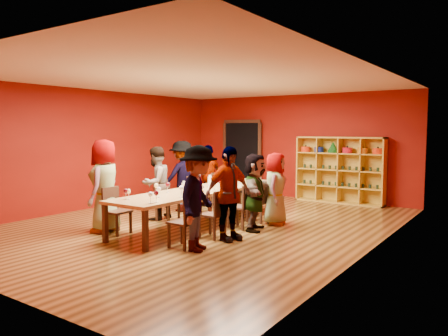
# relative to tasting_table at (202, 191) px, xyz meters

# --- Properties ---
(room_shell) EXTENTS (7.10, 9.10, 3.04)m
(room_shell) POSITION_rel_tasting_table_xyz_m (0.00, 0.00, 0.80)
(room_shell) COLOR #583917
(room_shell) RESTS_ON ground
(tasting_table) EXTENTS (1.10, 4.50, 0.75)m
(tasting_table) POSITION_rel_tasting_table_xyz_m (0.00, 0.00, 0.00)
(tasting_table) COLOR tan
(tasting_table) RESTS_ON ground
(doorway) EXTENTS (1.40, 0.17, 2.30)m
(doorway) POSITION_rel_tasting_table_xyz_m (-1.80, 4.43, 0.42)
(doorway) COLOR black
(doorway) RESTS_ON ground
(shelving_unit) EXTENTS (2.40, 0.40, 1.80)m
(shelving_unit) POSITION_rel_tasting_table_xyz_m (1.40, 4.32, 0.28)
(shelving_unit) COLOR gold
(shelving_unit) RESTS_ON ground
(chair_person_left_0) EXTENTS (0.42, 0.42, 0.89)m
(chair_person_left_0) POSITION_rel_tasting_table_xyz_m (-0.91, -1.58, -0.20)
(chair_person_left_0) COLOR black
(chair_person_left_0) RESTS_ON ground
(person_left_0) EXTENTS (0.80, 1.00, 1.80)m
(person_left_0) POSITION_rel_tasting_table_xyz_m (-1.18, -1.58, 0.20)
(person_left_0) COLOR #131A35
(person_left_0) RESTS_ON ground
(chair_person_left_2) EXTENTS (0.42, 0.42, 0.89)m
(chair_person_left_2) POSITION_rel_tasting_table_xyz_m (-0.91, -0.17, -0.20)
(chair_person_left_2) COLOR black
(chair_person_left_2) RESTS_ON ground
(person_left_2) EXTENTS (0.47, 0.81, 1.62)m
(person_left_2) POSITION_rel_tasting_table_xyz_m (-1.17, -0.17, 0.11)
(person_left_2) COLOR #5C82BE
(person_left_2) RESTS_ON ground
(chair_person_left_3) EXTENTS (0.42, 0.42, 0.89)m
(chair_person_left_3) POSITION_rel_tasting_table_xyz_m (-0.91, 0.94, -0.20)
(chair_person_left_3) COLOR black
(chair_person_left_3) RESTS_ON ground
(person_left_3) EXTENTS (0.74, 1.19, 1.72)m
(person_left_3) POSITION_rel_tasting_table_xyz_m (-1.34, 0.94, 0.16)
(person_left_3) COLOR #607FC6
(person_left_3) RESTS_ON ground
(chair_person_left_4) EXTENTS (0.42, 0.42, 0.89)m
(chair_person_left_4) POSITION_rel_tasting_table_xyz_m (-0.91, 1.90, -0.20)
(chair_person_left_4) COLOR black
(chair_person_left_4) RESTS_ON ground
(person_left_4) EXTENTS (0.44, 0.94, 1.60)m
(person_left_4) POSITION_rel_tasting_table_xyz_m (-1.24, 1.90, 0.10)
(person_left_4) COLOR pink
(person_left_4) RESTS_ON ground
(chair_person_right_0) EXTENTS (0.42, 0.42, 0.89)m
(chair_person_right_0) POSITION_rel_tasting_table_xyz_m (0.91, -1.62, -0.20)
(chair_person_right_0) COLOR black
(chair_person_right_0) RESTS_ON ground
(person_right_0) EXTENTS (0.81, 1.21, 1.74)m
(person_right_0) POSITION_rel_tasting_table_xyz_m (1.16, -1.62, 0.17)
(person_right_0) COLOR #4C4B50
(person_right_0) RESTS_ON ground
(chair_person_right_1) EXTENTS (0.42, 0.42, 0.89)m
(chair_person_right_1) POSITION_rel_tasting_table_xyz_m (0.91, -0.79, -0.20)
(chair_person_right_1) COLOR black
(chair_person_right_1) RESTS_ON ground
(person_right_1) EXTENTS (0.70, 1.08, 1.70)m
(person_right_1) POSITION_rel_tasting_table_xyz_m (1.19, -0.79, 0.15)
(person_right_1) COLOR silver
(person_right_1) RESTS_ON ground
(chair_person_right_2) EXTENTS (0.42, 0.42, 0.89)m
(chair_person_right_2) POSITION_rel_tasting_table_xyz_m (0.91, 0.16, -0.20)
(chair_person_right_2) COLOR black
(chair_person_right_2) RESTS_ON ground
(person_right_2) EXTENTS (0.87, 1.47, 1.53)m
(person_right_2) POSITION_rel_tasting_table_xyz_m (1.18, 0.16, 0.06)
(person_right_2) COLOR silver
(person_right_2) RESTS_ON ground
(chair_person_right_3) EXTENTS (0.42, 0.42, 0.89)m
(chair_person_right_3) POSITION_rel_tasting_table_xyz_m (0.91, 0.89, -0.20)
(chair_person_right_3) COLOR black
(chair_person_right_3) RESTS_ON ground
(person_right_3) EXTENTS (0.60, 0.83, 1.51)m
(person_right_3) POSITION_rel_tasting_table_xyz_m (1.24, 0.89, 0.06)
(person_right_3) COLOR #46454A
(person_right_3) RESTS_ON ground
(wine_glass_0) EXTENTS (0.08, 0.08, 0.19)m
(wine_glass_0) POSITION_rel_tasting_table_xyz_m (0.27, 1.80, 0.19)
(wine_glass_0) COLOR white
(wine_glass_0) RESTS_ON tasting_table
(wine_glass_1) EXTENTS (0.09, 0.09, 0.22)m
(wine_glass_1) POSITION_rel_tasting_table_xyz_m (0.31, 1.91, 0.21)
(wine_glass_1) COLOR white
(wine_glass_1) RESTS_ON tasting_table
(wine_glass_2) EXTENTS (0.08, 0.08, 0.19)m
(wine_glass_2) POSITION_rel_tasting_table_xyz_m (0.29, -0.03, 0.19)
(wine_glass_2) COLOR white
(wine_glass_2) RESTS_ON tasting_table
(wine_glass_3) EXTENTS (0.09, 0.09, 0.22)m
(wine_glass_3) POSITION_rel_tasting_table_xyz_m (-0.36, -0.01, 0.21)
(wine_glass_3) COLOR white
(wine_glass_3) RESTS_ON tasting_table
(wine_glass_4) EXTENTS (0.08, 0.08, 0.20)m
(wine_glass_4) POSITION_rel_tasting_table_xyz_m (-0.26, -0.79, 0.20)
(wine_glass_4) COLOR white
(wine_glass_4) RESTS_ON tasting_table
(wine_glass_5) EXTENTS (0.08, 0.08, 0.21)m
(wine_glass_5) POSITION_rel_tasting_table_xyz_m (-0.05, -0.53, 0.20)
(wine_glass_5) COLOR white
(wine_glass_5) RESTS_ON tasting_table
(wine_glass_6) EXTENTS (0.07, 0.07, 0.18)m
(wine_glass_6) POSITION_rel_tasting_table_xyz_m (0.28, 0.05, 0.18)
(wine_glass_6) COLOR white
(wine_glass_6) RESTS_ON tasting_table
(wine_glass_7) EXTENTS (0.08, 0.08, 0.19)m
(wine_glass_7) POSITION_rel_tasting_table_xyz_m (-0.36, 1.02, 0.19)
(wine_glass_7) COLOR white
(wine_glass_7) RESTS_ON tasting_table
(wine_glass_8) EXTENTS (0.07, 0.07, 0.18)m
(wine_glass_8) POSITION_rel_tasting_table_xyz_m (0.26, -0.79, 0.18)
(wine_glass_8) COLOR white
(wine_glass_8) RESTS_ON tasting_table
(wine_glass_9) EXTENTS (0.08, 0.08, 0.21)m
(wine_glass_9) POSITION_rel_tasting_table_xyz_m (0.38, -1.79, 0.20)
(wine_glass_9) COLOR white
(wine_glass_9) RESTS_ON tasting_table
(wine_glass_10) EXTENTS (0.08, 0.08, 0.19)m
(wine_glass_10) POSITION_rel_tasting_table_xyz_m (-0.29, 0.89, 0.19)
(wine_glass_10) COLOR white
(wine_glass_10) RESTS_ON tasting_table
(wine_glass_11) EXTENTS (0.08, 0.08, 0.20)m
(wine_glass_11) POSITION_rel_tasting_table_xyz_m (0.37, 0.88, 0.20)
(wine_glass_11) COLOR white
(wine_glass_11) RESTS_ON tasting_table
(wine_glass_12) EXTENTS (0.08, 0.08, 0.20)m
(wine_glass_12) POSITION_rel_tasting_table_xyz_m (0.36, -1.91, 0.19)
(wine_glass_12) COLOR white
(wine_glass_12) RESTS_ON tasting_table
(wine_glass_13) EXTENTS (0.08, 0.08, 0.20)m
(wine_glass_13) POSITION_rel_tasting_table_xyz_m (-0.35, -1.02, 0.20)
(wine_glass_13) COLOR white
(wine_glass_13) RESTS_ON tasting_table
(wine_glass_14) EXTENTS (0.07, 0.07, 0.19)m
(wine_glass_14) POSITION_rel_tasting_table_xyz_m (-0.27, -1.81, 0.19)
(wine_glass_14) COLOR white
(wine_glass_14) RESTS_ON tasting_table
(wine_glass_15) EXTENTS (0.09, 0.09, 0.22)m
(wine_glass_15) POSITION_rel_tasting_table_xyz_m (0.34, -1.08, 0.21)
(wine_glass_15) COLOR white
(wine_glass_15) RESTS_ON tasting_table
(wine_glass_16) EXTENTS (0.08, 0.08, 0.20)m
(wine_glass_16) POSITION_rel_tasting_table_xyz_m (-0.13, 1.32, 0.20)
(wine_glass_16) COLOR white
(wine_glass_16) RESTS_ON tasting_table
(wine_glass_17) EXTENTS (0.08, 0.08, 0.20)m
(wine_glass_17) POSITION_rel_tasting_table_xyz_m (0.03, -1.35, 0.19)
(wine_glass_17) COLOR white
(wine_glass_17) RESTS_ON tasting_table
(wine_glass_18) EXTENTS (0.09, 0.09, 0.21)m
(wine_glass_18) POSITION_rel_tasting_table_xyz_m (-0.33, -0.08, 0.20)
(wine_glass_18) COLOR white
(wine_glass_18) RESTS_ON tasting_table
(wine_glass_19) EXTENTS (0.08, 0.08, 0.19)m
(wine_glass_19) POSITION_rel_tasting_table_xyz_m (-0.30, -1.85, 0.19)
(wine_glass_19) COLOR white
(wine_glass_19) RESTS_ON tasting_table
(wine_glass_20) EXTENTS (0.07, 0.07, 0.18)m
(wine_glass_20) POSITION_rel_tasting_table_xyz_m (0.17, 0.38, 0.18)
(wine_glass_20) COLOR white
(wine_glass_20) RESTS_ON tasting_table
(wine_glass_21) EXTENTS (0.07, 0.07, 0.18)m
(wine_glass_21) POSITION_rel_tasting_table_xyz_m (-0.29, 1.88, 0.18)
(wine_glass_21) COLOR white
(wine_glass_21) RESTS_ON tasting_table
(wine_glass_22) EXTENTS (0.09, 0.09, 0.21)m
(wine_glass_22) POSITION_rel_tasting_table_xyz_m (0.29, 1.06, 0.21)
(wine_glass_22) COLOR white
(wine_glass_22) RESTS_ON tasting_table
(wine_glass_23) EXTENTS (0.07, 0.07, 0.18)m
(wine_glass_23) POSITION_rel_tasting_table_xyz_m (-0.27, 1.68, 0.18)
(wine_glass_23) COLOR white
(wine_glass_23) RESTS_ON tasting_table
(spittoon_bowl) EXTENTS (0.28, 0.28, 0.15)m
(spittoon_bowl) POSITION_rel_tasting_table_xyz_m (0.10, -0.30, 0.12)
(spittoon_bowl) COLOR silver
(spittoon_bowl) RESTS_ON tasting_table
(carafe_a) EXTENTS (0.12, 0.12, 0.25)m
(carafe_a) POSITION_rel_tasting_table_xyz_m (-0.14, 0.46, 0.16)
(carafe_a) COLOR white
(carafe_a) RESTS_ON tasting_table
(carafe_b) EXTENTS (0.10, 0.10, 0.24)m
(carafe_b) POSITION_rel_tasting_table_xyz_m (0.08, -0.69, 0.16)
(carafe_b) COLOR white
(carafe_b) RESTS_ON tasting_table
(wine_bottle) EXTENTS (0.10, 0.10, 0.34)m
(wine_bottle) POSITION_rel_tasting_table_xyz_m (0.15, 1.82, 0.18)
(wine_bottle) COLOR #123319
(wine_bottle) RESTS_ON tasting_table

